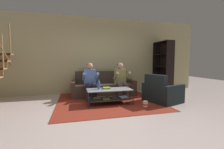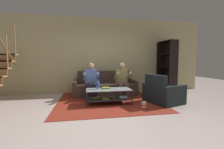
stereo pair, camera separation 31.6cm
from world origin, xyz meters
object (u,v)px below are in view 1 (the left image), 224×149
(couch, at_px, (103,87))
(popcorn_tub, at_px, (145,104))
(armchair, at_px, (162,92))
(person_seated_right, at_px, (121,79))
(book_stack, at_px, (106,88))
(person_seated_left, at_px, (90,80))
(vase, at_px, (99,85))
(bookshelf, at_px, (163,74))
(coffee_table, at_px, (109,94))

(couch, distance_m, popcorn_tub, 1.99)
(armchair, bearing_deg, person_seated_right, 139.76)
(couch, relative_size, book_stack, 8.68)
(couch, height_order, armchair, couch)
(book_stack, distance_m, popcorn_tub, 1.18)
(person_seated_left, bearing_deg, person_seated_right, 0.03)
(vase, relative_size, bookshelf, 0.14)
(couch, bearing_deg, coffee_table, -92.84)
(bookshelf, bearing_deg, person_seated_left, -169.48)
(vase, bearing_deg, bookshelf, 23.25)
(coffee_table, bearing_deg, armchair, -6.10)
(person_seated_right, height_order, vase, person_seated_right)
(person_seated_right, distance_m, coffee_table, 0.97)
(armchair, relative_size, popcorn_tub, 5.72)
(person_seated_left, xyz_separation_m, vase, (0.17, -0.66, -0.08))
(bookshelf, bearing_deg, coffee_table, -153.81)
(couch, bearing_deg, bookshelf, 1.11)
(coffee_table, bearing_deg, bookshelf, 26.19)
(person_seated_right, xyz_separation_m, coffee_table, (-0.58, -0.69, -0.35))
(person_seated_left, xyz_separation_m, popcorn_tub, (1.29, -1.32, -0.54))
(person_seated_left, relative_size, vase, 4.32)
(coffee_table, height_order, bookshelf, bookshelf)
(vase, relative_size, armchair, 0.24)
(person_seated_left, distance_m, popcorn_tub, 1.92)
(bookshelf, bearing_deg, armchair, -123.46)
(armchair, bearing_deg, book_stack, 171.87)
(couch, bearing_deg, popcorn_tub, -67.03)
(couch, bearing_deg, armchair, -41.68)
(vase, height_order, bookshelf, bookshelf)
(person_seated_right, bearing_deg, vase, -142.89)
(vase, xyz_separation_m, armchair, (1.89, -0.20, -0.27))
(book_stack, relative_size, armchair, 0.22)
(person_seated_right, height_order, armchair, person_seated_right)
(person_seated_right, bearing_deg, armchair, -40.24)
(vase, bearing_deg, person_seated_right, 37.11)
(couch, height_order, person_seated_right, person_seated_right)
(person_seated_left, bearing_deg, vase, -75.65)
(couch, xyz_separation_m, bookshelf, (2.48, 0.05, 0.42))
(person_seated_right, distance_m, book_stack, 0.91)
(book_stack, distance_m, armchair, 1.69)
(vase, bearing_deg, popcorn_tub, -30.27)
(person_seated_right, height_order, coffee_table, person_seated_right)
(couch, distance_m, coffee_table, 1.20)
(couch, relative_size, vase, 8.25)
(person_seated_left, height_order, book_stack, person_seated_left)
(coffee_table, relative_size, popcorn_tub, 6.28)
(person_seated_left, xyz_separation_m, armchair, (2.06, -0.86, -0.35))
(couch, bearing_deg, vase, -106.76)
(vase, xyz_separation_m, bookshelf, (2.83, 1.22, 0.14))
(person_seated_left, height_order, person_seated_right, person_seated_right)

